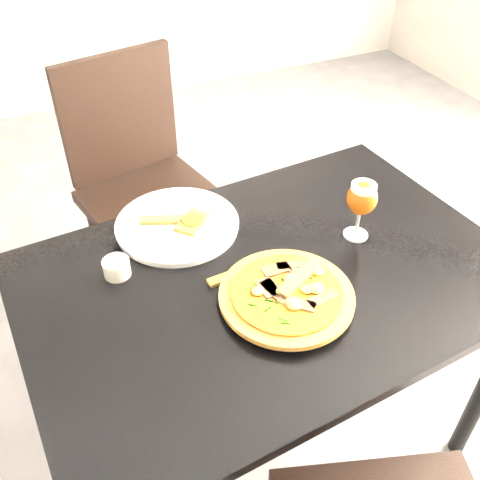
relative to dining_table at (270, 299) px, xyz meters
name	(u,v)px	position (x,y,z in m)	size (l,w,h in m)	color
dining_table	(270,299)	(0.00, 0.00, 0.00)	(1.26, 0.89, 0.75)	black
chair_far	(144,183)	(-0.11, 0.82, -0.11)	(0.55, 0.55, 0.99)	black
plate_main	(287,298)	(-0.01, -0.10, 0.10)	(0.27, 0.27, 0.01)	white
pizza	(287,294)	(-0.01, -0.10, 0.12)	(0.31, 0.31, 0.03)	#966424
plate_second	(177,225)	(-0.15, 0.27, 0.10)	(0.33, 0.33, 0.02)	white
crust_scraps	(183,221)	(-0.14, 0.26, 0.11)	(0.19, 0.14, 0.01)	#966424
loose_crust	(230,276)	(-0.10, 0.03, 0.09)	(0.11, 0.03, 0.01)	#966424
sauce_cup	(116,267)	(-0.35, 0.15, 0.11)	(0.07, 0.07, 0.04)	beige
beer_glass	(362,199)	(0.27, 0.04, 0.21)	(0.08, 0.08, 0.17)	#B8BCC2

